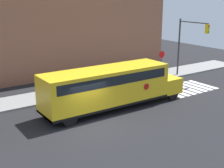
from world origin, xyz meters
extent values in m
plane|color=black|center=(0.00, 0.00, 0.00)|extent=(60.00, 60.00, 0.00)
cube|color=gray|center=(0.00, 6.50, 0.07)|extent=(44.00, 3.00, 0.15)
cube|color=#935B42|center=(0.00, 13.00, 6.59)|extent=(32.00, 4.00, 13.17)
cube|color=white|center=(8.60, 2.00, 0.00)|extent=(0.50, 3.20, 0.01)
cube|color=white|center=(9.30, 2.00, 0.00)|extent=(0.50, 3.20, 0.01)
cube|color=white|center=(10.00, 2.00, 0.00)|extent=(0.50, 3.20, 0.01)
cube|color=white|center=(10.70, 2.00, 0.00)|extent=(0.50, 3.20, 0.01)
cube|color=white|center=(11.40, 2.00, 0.00)|extent=(0.50, 3.20, 0.01)
cube|color=white|center=(12.10, 2.00, 0.00)|extent=(0.50, 3.20, 0.01)
cube|color=white|center=(12.80, 2.00, 0.00)|extent=(0.50, 3.20, 0.01)
cube|color=yellow|center=(2.12, 1.61, 1.70)|extent=(9.25, 2.50, 2.50)
cube|color=yellow|center=(7.57, 1.61, 1.03)|extent=(1.66, 2.50, 1.17)
cube|color=black|center=(2.12, 1.61, 0.53)|extent=(9.25, 2.54, 0.16)
cube|color=black|center=(2.12, 1.61, 2.40)|extent=(8.51, 2.53, 0.64)
cylinder|color=red|center=(4.66, 0.32, 1.58)|extent=(0.44, 0.02, 0.44)
cylinder|color=black|center=(7.49, 2.69, 0.50)|extent=(1.00, 0.30, 1.00)
cylinder|color=black|center=(7.49, 0.53, 0.50)|extent=(1.00, 0.30, 1.00)
cylinder|color=black|center=(-1.31, 2.69, 0.50)|extent=(1.00, 0.30, 1.00)
cylinder|color=black|center=(-1.31, 0.53, 0.50)|extent=(1.00, 0.30, 1.00)
cylinder|color=#38383A|center=(10.95, 5.57, 1.21)|extent=(0.07, 0.07, 2.42)
cylinder|color=red|center=(10.95, 5.52, 2.39)|extent=(0.67, 0.03, 0.67)
cylinder|color=#38383A|center=(13.18, 5.55, 2.81)|extent=(0.16, 0.16, 5.61)
cylinder|color=#38383A|center=(13.18, 3.89, 5.36)|extent=(0.10, 3.32, 0.10)
cube|color=yellow|center=(13.18, 2.33, 4.91)|extent=(0.28, 0.28, 0.80)
cylinder|color=red|center=(13.18, 2.18, 5.17)|extent=(0.18, 0.02, 0.18)
cylinder|color=#EAB214|center=(13.18, 2.18, 4.91)|extent=(0.18, 0.02, 0.18)
cylinder|color=green|center=(13.18, 2.18, 4.65)|extent=(0.18, 0.02, 0.18)
camera|label=1|loc=(-9.18, -15.64, 7.83)|focal=50.00mm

